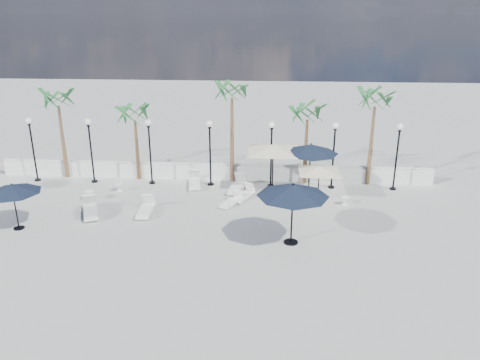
# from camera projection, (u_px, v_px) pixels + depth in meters

# --- Properties ---
(ground) EXTENTS (100.00, 100.00, 0.00)m
(ground) POSITION_uv_depth(u_px,v_px,m) (192.00, 234.00, 21.37)
(ground) COLOR #A6A7A1
(ground) RESTS_ON ground
(balustrade) EXTENTS (26.00, 0.30, 1.01)m
(balustrade) POSITION_uv_depth(u_px,v_px,m) (213.00, 172.00, 28.24)
(balustrade) COLOR white
(balustrade) RESTS_ON ground
(lamppost_0) EXTENTS (0.36, 0.36, 3.84)m
(lamppost_0) POSITION_uv_depth(u_px,v_px,m) (32.00, 140.00, 27.31)
(lamppost_0) COLOR black
(lamppost_0) RESTS_ON ground
(lamppost_1) EXTENTS (0.36, 0.36, 3.84)m
(lamppost_1) POSITION_uv_depth(u_px,v_px,m) (90.00, 142.00, 27.08)
(lamppost_1) COLOR black
(lamppost_1) RESTS_ON ground
(lamppost_2) EXTENTS (0.36, 0.36, 3.84)m
(lamppost_2) POSITION_uv_depth(u_px,v_px,m) (149.00, 143.00, 26.85)
(lamppost_2) COLOR black
(lamppost_2) RESTS_ON ground
(lamppost_3) EXTENTS (0.36, 0.36, 3.84)m
(lamppost_3) POSITION_uv_depth(u_px,v_px,m) (210.00, 144.00, 26.61)
(lamppost_3) COLOR black
(lamppost_3) RESTS_ON ground
(lamppost_4) EXTENTS (0.36, 0.36, 3.84)m
(lamppost_4) POSITION_uv_depth(u_px,v_px,m) (271.00, 145.00, 26.38)
(lamppost_4) COLOR black
(lamppost_4) RESTS_ON ground
(lamppost_5) EXTENTS (0.36, 0.36, 3.84)m
(lamppost_5) POSITION_uv_depth(u_px,v_px,m) (334.00, 146.00, 26.15)
(lamppost_5) COLOR black
(lamppost_5) RESTS_ON ground
(lamppost_6) EXTENTS (0.36, 0.36, 3.84)m
(lamppost_6) POSITION_uv_depth(u_px,v_px,m) (398.00, 147.00, 25.92)
(lamppost_6) COLOR black
(lamppost_6) RESTS_ON ground
(palm_0) EXTENTS (2.60, 2.60, 5.50)m
(palm_0) POSITION_uv_depth(u_px,v_px,m) (58.00, 104.00, 27.27)
(palm_0) COLOR brown
(palm_0) RESTS_ON ground
(palm_1) EXTENTS (2.60, 2.60, 4.70)m
(palm_1) POSITION_uv_depth(u_px,v_px,m) (135.00, 118.00, 27.23)
(palm_1) COLOR brown
(palm_1) RESTS_ON ground
(palm_2) EXTENTS (2.60, 2.60, 6.10)m
(palm_2) POSITION_uv_depth(u_px,v_px,m) (232.00, 96.00, 26.39)
(palm_2) COLOR brown
(palm_2) RESTS_ON ground
(palm_3) EXTENTS (2.60, 2.60, 4.90)m
(palm_3) POSITION_uv_depth(u_px,v_px,m) (307.00, 117.00, 26.50)
(palm_3) COLOR brown
(palm_3) RESTS_ON ground
(palm_4) EXTENTS (2.60, 2.60, 5.70)m
(palm_4) POSITION_uv_depth(u_px,v_px,m) (375.00, 104.00, 25.99)
(palm_4) COLOR brown
(palm_4) RESTS_ON ground
(lounger_1) EXTENTS (1.40, 2.15, 0.77)m
(lounger_1) POSITION_uv_depth(u_px,v_px,m) (90.00, 210.00, 23.31)
(lounger_1) COLOR white
(lounger_1) RESTS_ON ground
(lounger_2) EXTENTS (0.96, 2.04, 0.73)m
(lounger_2) POSITION_uv_depth(u_px,v_px,m) (194.00, 182.00, 27.18)
(lounger_2) COLOR white
(lounger_2) RESTS_ON ground
(lounger_3) EXTENTS (1.25, 1.90, 0.68)m
(lounger_3) POSITION_uv_depth(u_px,v_px,m) (244.00, 195.00, 25.33)
(lounger_3) COLOR white
(lounger_3) RESTS_ON ground
(lounger_4) EXTENTS (0.72, 1.96, 0.72)m
(lounger_4) POSITION_uv_depth(u_px,v_px,m) (146.00, 209.00, 23.49)
(lounger_4) COLOR white
(lounger_4) RESTS_ON ground
(lounger_5) EXTENTS (1.03, 2.19, 0.79)m
(lounger_5) POSITION_uv_depth(u_px,v_px,m) (237.00, 186.00, 26.49)
(lounger_5) COLOR white
(lounger_5) RESTS_ON ground
(lounger_6) EXTENTS (1.10, 1.68, 0.60)m
(lounger_6) POSITION_uv_depth(u_px,v_px,m) (231.00, 201.00, 24.53)
(lounger_6) COLOR white
(lounger_6) RESTS_ON ground
(side_table_0) EXTENTS (0.56, 0.56, 0.54)m
(side_table_0) POSITION_uv_depth(u_px,v_px,m) (89.00, 194.00, 25.13)
(side_table_0) COLOR white
(side_table_0) RESTS_ON ground
(side_table_1) EXTENTS (0.45, 0.45, 0.44)m
(side_table_1) POSITION_uv_depth(u_px,v_px,m) (119.00, 187.00, 26.41)
(side_table_1) COLOR white
(side_table_1) RESTS_ON ground
(side_table_2) EXTENTS (0.45, 0.45, 0.43)m
(side_table_2) POSITION_uv_depth(u_px,v_px,m) (345.00, 200.00, 24.56)
(side_table_2) COLOR white
(side_table_2) RESTS_ON ground
(parasol_navy_left) EXTENTS (2.56, 2.56, 2.26)m
(parasol_navy_left) POSITION_uv_depth(u_px,v_px,m) (12.00, 189.00, 21.26)
(parasol_navy_left) COLOR black
(parasol_navy_left) RESTS_ON ground
(parasol_navy_mid) EXTENTS (3.09, 3.09, 2.77)m
(parasol_navy_mid) POSITION_uv_depth(u_px,v_px,m) (311.00, 149.00, 25.81)
(parasol_navy_mid) COLOR black
(parasol_navy_mid) RESTS_ON ground
(parasol_navy_right) EXTENTS (3.12, 3.12, 2.80)m
(parasol_navy_right) POSITION_uv_depth(u_px,v_px,m) (293.00, 191.00, 19.76)
(parasol_navy_right) COLOR black
(parasol_navy_right) RESTS_ON ground
(parasol_cream_sq_a) EXTENTS (5.69, 5.69, 2.79)m
(parasol_cream_sq_a) POSITION_uv_depth(u_px,v_px,m) (273.00, 145.00, 26.06)
(parasol_cream_sq_a) COLOR black
(parasol_cream_sq_a) RESTS_ON ground
(parasol_cream_sq_b) EXTENTS (4.28, 4.28, 2.15)m
(parasol_cream_sq_b) POSITION_uv_depth(u_px,v_px,m) (320.00, 166.00, 24.41)
(parasol_cream_sq_b) COLOR black
(parasol_cream_sq_b) RESTS_ON ground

